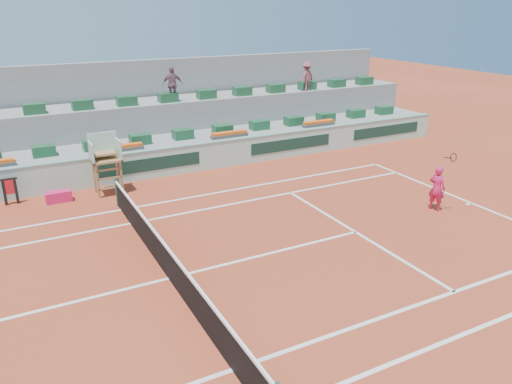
% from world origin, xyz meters
% --- Properties ---
extents(ground, '(90.00, 90.00, 0.00)m').
position_xyz_m(ground, '(0.00, 0.00, 0.00)').
color(ground, maroon).
rests_on(ground, ground).
extents(seating_tier_lower, '(36.00, 4.00, 1.20)m').
position_xyz_m(seating_tier_lower, '(0.00, 10.70, 0.60)').
color(seating_tier_lower, gray).
rests_on(seating_tier_lower, ground).
extents(seating_tier_upper, '(36.00, 2.40, 2.60)m').
position_xyz_m(seating_tier_upper, '(0.00, 12.30, 1.30)').
color(seating_tier_upper, gray).
rests_on(seating_tier_upper, ground).
extents(stadium_back_wall, '(36.00, 0.40, 4.40)m').
position_xyz_m(stadium_back_wall, '(0.00, 13.90, 2.20)').
color(stadium_back_wall, gray).
rests_on(stadium_back_wall, ground).
extents(player_bag, '(0.94, 0.42, 0.42)m').
position_xyz_m(player_bag, '(-1.89, 7.39, 0.21)').
color(player_bag, '#DB1C5A').
rests_on(player_bag, ground).
extents(spectator_mid, '(1.03, 0.55, 1.68)m').
position_xyz_m(spectator_mid, '(4.23, 11.58, 3.44)').
color(spectator_mid, '#7A515B').
rests_on(spectator_mid, seating_tier_upper).
extents(spectator_right, '(1.11, 0.83, 1.53)m').
position_xyz_m(spectator_right, '(11.77, 11.44, 3.36)').
color(spectator_right, '#8B454C').
rests_on(spectator_right, seating_tier_upper).
extents(court_lines, '(23.89, 11.09, 0.01)m').
position_xyz_m(court_lines, '(0.00, 0.00, 0.01)').
color(court_lines, white).
rests_on(court_lines, ground).
extents(tennis_net, '(0.10, 11.97, 1.10)m').
position_xyz_m(tennis_net, '(0.00, 0.00, 0.53)').
color(tennis_net, black).
rests_on(tennis_net, ground).
extents(advertising_hoarding, '(36.00, 0.34, 1.26)m').
position_xyz_m(advertising_hoarding, '(0.02, 8.50, 0.63)').
color(advertising_hoarding, '#A7D2BE').
rests_on(advertising_hoarding, ground).
extents(umpire_chair, '(1.10, 0.90, 2.40)m').
position_xyz_m(umpire_chair, '(0.00, 7.50, 1.54)').
color(umpire_chair, olive).
rests_on(umpire_chair, ground).
extents(seat_row_lower, '(32.90, 0.60, 0.44)m').
position_xyz_m(seat_row_lower, '(0.00, 9.80, 1.42)').
color(seat_row_lower, '#1A4F2D').
rests_on(seat_row_lower, seating_tier_lower).
extents(seat_row_upper, '(32.90, 0.60, 0.44)m').
position_xyz_m(seat_row_upper, '(0.00, 11.70, 2.82)').
color(seat_row_upper, '#1A4F2D').
rests_on(seat_row_upper, seating_tier_upper).
extents(flower_planters, '(26.80, 0.36, 0.28)m').
position_xyz_m(flower_planters, '(-1.50, 9.00, 1.33)').
color(flower_planters, '#4B4B4B').
rests_on(flower_planters, seating_tier_lower).
extents(towel_rack, '(0.61, 0.10, 1.03)m').
position_xyz_m(towel_rack, '(-3.48, 7.93, 0.60)').
color(towel_rack, black).
rests_on(towel_rack, ground).
extents(tennis_player, '(0.57, 0.91, 2.28)m').
position_xyz_m(tennis_player, '(10.18, 0.23, 0.84)').
color(tennis_player, '#DB1C5A').
rests_on(tennis_player, ground).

